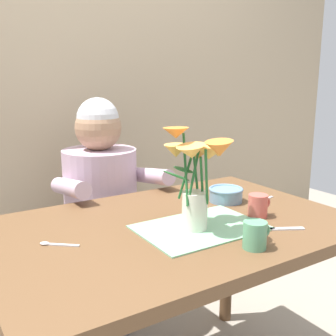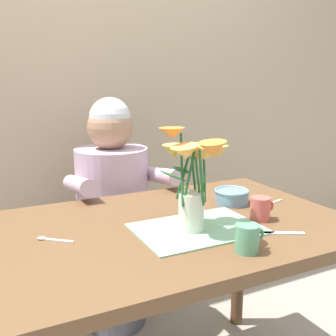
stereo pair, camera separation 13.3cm
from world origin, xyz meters
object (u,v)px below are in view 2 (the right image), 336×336
at_px(seated_person, 113,217).
at_px(flower_vase, 194,170).
at_px(ceramic_bowl, 232,196).
at_px(ceramic_mug, 248,238).
at_px(coffee_cup, 260,209).
at_px(dinner_knife, 274,233).

height_order(seated_person, flower_vase, seated_person).
height_order(seated_person, ceramic_bowl, seated_person).
xyz_separation_m(ceramic_mug, coffee_cup, (0.20, 0.19, 0.00)).
relative_size(seated_person, ceramic_mug, 12.20).
distance_m(seated_person, ceramic_mug, 0.94).
relative_size(dinner_knife, ceramic_mug, 2.04).
xyz_separation_m(seated_person, dinner_knife, (0.25, -0.84, 0.18)).
distance_m(seated_person, ceramic_bowl, 0.64).
height_order(ceramic_bowl, dinner_knife, ceramic_bowl).
bearing_deg(ceramic_bowl, dinner_knife, -101.35).
bearing_deg(dinner_knife, flower_vase, 175.93).
distance_m(seated_person, flower_vase, 0.80).
xyz_separation_m(ceramic_bowl, dinner_knife, (-0.06, -0.32, -0.03)).
distance_m(ceramic_bowl, coffee_cup, 0.20).
xyz_separation_m(dinner_knife, coffee_cup, (0.04, 0.12, 0.04)).
relative_size(seated_person, flower_vase, 3.42).
relative_size(flower_vase, coffee_cup, 3.57).
bearing_deg(ceramic_bowl, ceramic_mug, -119.69).
distance_m(flower_vase, ceramic_mug, 0.27).
distance_m(dinner_knife, ceramic_mug, 0.17).
height_order(ceramic_bowl, ceramic_mug, ceramic_mug).
bearing_deg(coffee_cup, ceramic_mug, -136.54).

